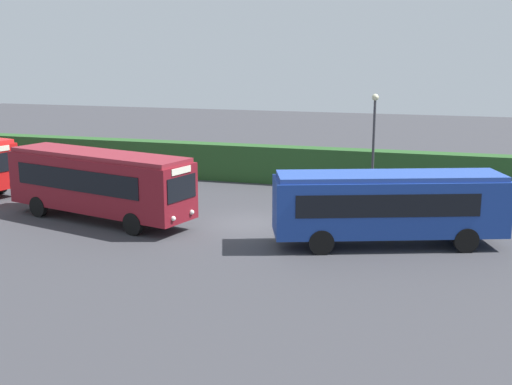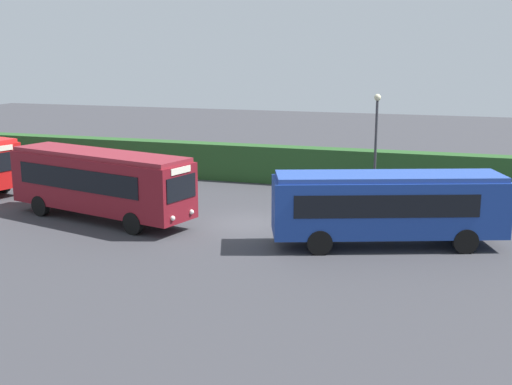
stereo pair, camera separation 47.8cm
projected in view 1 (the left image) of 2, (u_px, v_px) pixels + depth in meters
ground_plane at (246, 224)px, 30.27m from camera, size 108.28×108.28×0.00m
bus_maroon at (99, 182)px, 30.47m from camera, size 9.97×4.81×3.24m
bus_blue at (389, 204)px, 26.57m from camera, size 9.55×5.24×3.01m
person_right at (323, 209)px, 29.24m from camera, size 0.47×0.36×1.71m
hedge_row at (293, 165)px, 39.02m from camera, size 66.14×1.22×2.20m
lamppost at (374, 133)px, 34.89m from camera, size 0.36×0.36×5.58m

